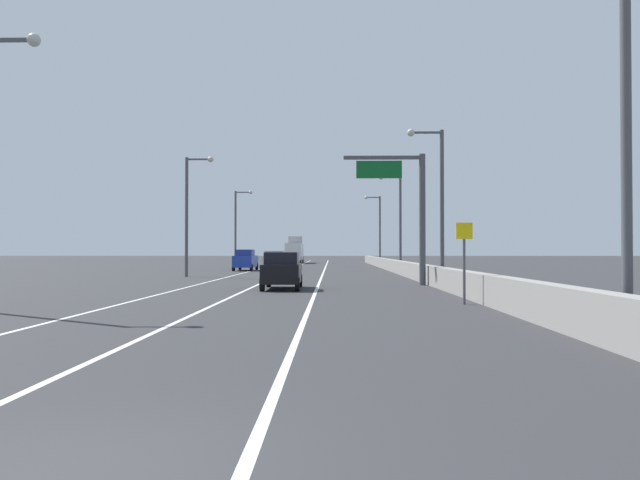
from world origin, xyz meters
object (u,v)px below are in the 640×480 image
object	(u,v)px
lamp_post_right_fourth	(378,225)
car_blue_1	(245,260)
speed_advisory_sign	(464,256)
car_gray_3	(275,257)
lamp_post_left_far	(238,223)
lamp_post_right_third	(397,215)
lamp_post_right_near	(613,105)
car_black_2	(282,271)
overhead_sign_gantry	(409,202)
lamp_post_right_second	(437,194)
box_truck	(295,251)
lamp_post_left_mid	(190,207)
car_silver_0	(275,261)

from	to	relation	value
lamp_post_right_fourth	car_blue_1	bearing A→B (deg)	-126.07
speed_advisory_sign	car_gray_3	distance (m)	72.88
lamp_post_left_far	car_gray_3	distance (m)	21.23
speed_advisory_sign	lamp_post_right_fourth	distance (m)	58.59
lamp_post_right_third	car_blue_1	distance (m)	15.49
lamp_post_right_near	car_black_2	bearing A→B (deg)	116.39
car_black_2	car_blue_1	bearing A→B (deg)	101.40
overhead_sign_gantry	car_black_2	xyz separation A→B (m)	(-6.97, -3.84, -3.78)
lamp_post_right_second	car_blue_1	size ratio (longest dim) A/B	1.94
lamp_post_left_far	box_truck	size ratio (longest dim) A/B	0.93
speed_advisory_sign	lamp_post_left_far	xyz separation A→B (m)	(-16.01, 50.98, 3.51)
lamp_post_left_mid	lamp_post_right_second	bearing A→B (deg)	-31.99
lamp_post_right_second	car_gray_3	bearing A→B (deg)	104.26
lamp_post_right_fourth	lamp_post_left_mid	world-z (taller)	same
lamp_post_right_near	lamp_post_right_second	distance (m)	22.48
speed_advisory_sign	car_silver_0	size ratio (longest dim) A/B	0.65
lamp_post_right_near	car_silver_0	size ratio (longest dim) A/B	1.95
lamp_post_left_mid	car_gray_3	world-z (taller)	lamp_post_left_mid
lamp_post_right_second	box_truck	bearing A→B (deg)	101.04
lamp_post_right_second	lamp_post_right_third	size ratio (longest dim) A/B	1.00
lamp_post_right_near	lamp_post_right_fourth	size ratio (longest dim) A/B	1.00
lamp_post_right_fourth	lamp_post_right_third	bearing A→B (deg)	-89.44
car_silver_0	car_gray_3	bearing A→B (deg)	95.24
lamp_post_right_third	car_black_2	distance (m)	28.70
lamp_post_right_fourth	lamp_post_left_far	world-z (taller)	same
speed_advisory_sign	box_truck	world-z (taller)	box_truck
speed_advisory_sign	car_silver_0	bearing A→B (deg)	105.30
lamp_post_right_near	car_blue_1	distance (m)	50.07
car_blue_1	car_black_2	size ratio (longest dim) A/B	1.01
overhead_sign_gantry	lamp_post_right_third	bearing A→B (deg)	85.79
lamp_post_right_second	car_blue_1	world-z (taller)	lamp_post_right_second
lamp_post_left_mid	car_black_2	distance (m)	17.63
lamp_post_right_second	lamp_post_left_mid	xyz separation A→B (m)	(-16.81, 10.50, 0.00)
lamp_post_right_fourth	lamp_post_left_mid	bearing A→B (deg)	-115.71
overhead_sign_gantry	speed_advisory_sign	distance (m)	13.15
lamp_post_right_second	lamp_post_right_third	world-z (taller)	same
car_silver_0	lamp_post_right_second	bearing A→B (deg)	-64.62
lamp_post_right_second	car_black_2	distance (m)	10.70
overhead_sign_gantry	car_black_2	distance (m)	8.81
lamp_post_right_near	car_gray_3	bearing A→B (deg)	100.55
lamp_post_left_far	lamp_post_right_second	bearing A→B (deg)	-65.26
lamp_post_right_fourth	car_gray_3	xyz separation A→B (m)	(-14.56, 13.14, -4.34)
lamp_post_left_mid	car_gray_3	size ratio (longest dim) A/B	2.12
lamp_post_left_mid	box_truck	bearing A→B (deg)	84.57
lamp_post_right_second	lamp_post_left_mid	size ratio (longest dim) A/B	1.00
lamp_post_left_mid	car_gray_3	bearing A→B (deg)	87.55
lamp_post_right_third	car_silver_0	world-z (taller)	lamp_post_right_third
car_silver_0	lamp_post_right_near	bearing A→B (deg)	-75.80
car_black_2	box_truck	bearing A→B (deg)	92.87
box_truck	lamp_post_right_fourth	bearing A→B (deg)	-54.34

